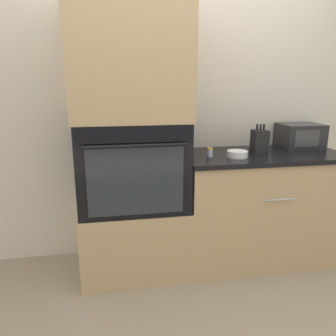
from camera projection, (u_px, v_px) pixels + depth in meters
The scene contains 12 objects.
ground_plane at pixel (193, 284), 2.41m from camera, with size 12.00×12.00×0.00m, color gray.
wall_back at pixel (177, 105), 2.69m from camera, with size 8.00×0.05×2.50m.
oven_cabinet_base at pixel (135, 236), 2.56m from camera, with size 0.79×0.60×0.54m.
wall_oven at pixel (133, 164), 2.41m from camera, with size 0.77×0.64×0.64m.
oven_cabinet_upper at pixel (129, 55), 2.21m from camera, with size 0.79×0.60×0.89m.
counter_unit at pixel (259, 206), 2.68m from camera, with size 1.27×0.63×0.90m.
microwave at pixel (300, 136), 2.75m from camera, with size 0.34×0.28×0.20m.
knife_block at pixel (259, 141), 2.54m from camera, with size 0.11×0.11×0.23m.
bowl at pixel (237, 154), 2.42m from camera, with size 0.15×0.15×0.05m.
condiment_jar_near at pixel (265, 145), 2.70m from camera, with size 0.05×0.05×0.07m.
condiment_jar_mid at pixel (210, 152), 2.43m from camera, with size 0.05×0.05×0.07m.
condiment_jar_far at pixel (255, 144), 2.69m from camera, with size 0.06×0.06×0.09m.
Camera 1 is at (-0.54, -2.05, 1.44)m, focal length 35.00 mm.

